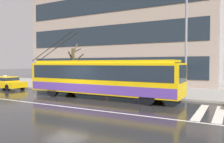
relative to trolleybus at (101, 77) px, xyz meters
name	(u,v)px	position (x,y,z in m)	size (l,w,h in m)	color
ground_plane	(65,102)	(-1.17, -2.72, -1.56)	(160.00, 160.00, 0.00)	#262527
sidewalk_slab	(125,88)	(-1.17, 6.60, -1.49)	(80.00, 10.00, 0.14)	gray
crosswalk_stripe_edge_near	(201,112)	(7.18, -1.56, -1.55)	(0.44, 4.40, 0.01)	beige
crosswalk_stripe_inner_a	(219,114)	(8.08, -1.56, -1.55)	(0.44, 4.40, 0.01)	beige
lane_centre_line	(52,105)	(-1.17, -3.92, -1.55)	(72.00, 0.14, 0.01)	silver
trolleybus	(101,77)	(0.00, 0.00, 0.00)	(12.94, 2.62, 5.14)	yellow
taxi_queued_behind_bus	(6,82)	(-11.49, 0.33, -0.85)	(4.50, 2.04, 1.39)	yellow
pedestrian_at_shelter	(136,73)	(1.16, 3.89, 0.21)	(1.29, 1.29, 1.99)	navy
pedestrian_approaching_curb	(106,78)	(-2.28, 4.59, -0.42)	(0.43, 0.43, 1.67)	#514741
street_lamp	(186,39)	(5.74, 2.01, 2.77)	(0.60, 0.32, 7.14)	gray
street_tree_bare	(73,65)	(-5.72, 3.92, 0.91)	(1.48, 2.00, 4.55)	#4E4226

